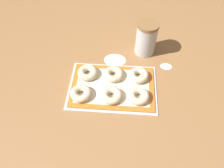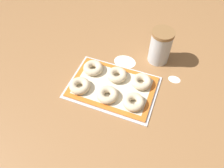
% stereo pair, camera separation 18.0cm
% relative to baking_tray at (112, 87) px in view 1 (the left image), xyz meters
% --- Properties ---
extents(ground_plane, '(2.80, 2.80, 0.00)m').
position_rel_baking_tray_xyz_m(ground_plane, '(0.00, 0.00, -0.00)').
color(ground_plane, olive).
extents(baking_tray, '(0.41, 0.28, 0.01)m').
position_rel_baking_tray_xyz_m(baking_tray, '(0.00, 0.00, 0.00)').
color(baking_tray, silver).
rests_on(baking_tray, ground_plane).
extents(baking_mat, '(0.39, 0.26, 0.00)m').
position_rel_baking_tray_xyz_m(baking_mat, '(0.00, 0.00, 0.01)').
color(baking_mat, orange).
rests_on(baking_mat, baking_tray).
extents(bagel_front_left, '(0.10, 0.10, 0.03)m').
position_rel_baking_tray_xyz_m(bagel_front_left, '(-0.13, -0.06, 0.02)').
color(bagel_front_left, beige).
rests_on(bagel_front_left, baking_mat).
extents(bagel_front_center, '(0.10, 0.10, 0.03)m').
position_rel_baking_tray_xyz_m(bagel_front_center, '(0.00, -0.06, 0.02)').
color(bagel_front_center, beige).
rests_on(bagel_front_center, baking_mat).
extents(bagel_front_right, '(0.10, 0.10, 0.03)m').
position_rel_baking_tray_xyz_m(bagel_front_right, '(0.12, -0.06, 0.02)').
color(bagel_front_right, beige).
rests_on(bagel_front_right, baking_mat).
extents(bagel_back_left, '(0.10, 0.10, 0.03)m').
position_rel_baking_tray_xyz_m(bagel_back_left, '(-0.12, 0.06, 0.02)').
color(bagel_back_left, beige).
rests_on(bagel_back_left, baking_mat).
extents(bagel_back_center, '(0.10, 0.10, 0.03)m').
position_rel_baking_tray_xyz_m(bagel_back_center, '(0.00, 0.06, 0.02)').
color(bagel_back_center, beige).
rests_on(bagel_back_center, baking_mat).
extents(bagel_back_right, '(0.10, 0.10, 0.03)m').
position_rel_baking_tray_xyz_m(bagel_back_right, '(0.12, 0.06, 0.02)').
color(bagel_back_right, beige).
rests_on(bagel_back_right, baking_mat).
extents(flour_canister, '(0.11, 0.11, 0.18)m').
position_rel_baking_tray_xyz_m(flour_canister, '(0.16, 0.26, 0.09)').
color(flour_canister, silver).
rests_on(flour_canister, ground_plane).
extents(flour_patch_near, '(0.11, 0.09, 0.00)m').
position_rel_baking_tray_xyz_m(flour_patch_near, '(0.00, 0.18, -0.00)').
color(flour_patch_near, white).
rests_on(flour_patch_near, ground_plane).
extents(flour_patch_far, '(0.06, 0.04, 0.00)m').
position_rel_baking_tray_xyz_m(flour_patch_far, '(0.27, 0.15, -0.00)').
color(flour_patch_far, white).
rests_on(flour_patch_far, ground_plane).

